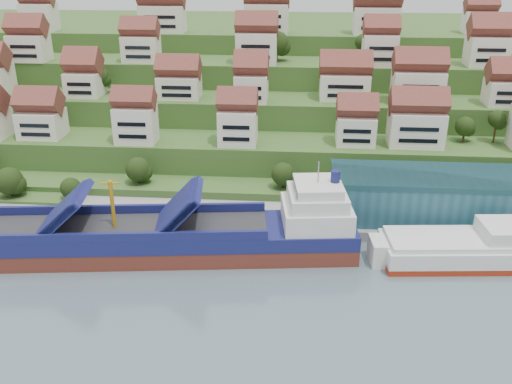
{
  "coord_description": "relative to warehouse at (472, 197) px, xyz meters",
  "views": [
    {
      "loc": [
        14.37,
        -98.21,
        57.18
      ],
      "look_at": [
        5.58,
        14.0,
        8.0
      ],
      "focal_mm": 40.0,
      "sensor_mm": 36.0,
      "label": 1
    }
  ],
  "objects": [
    {
      "name": "quay",
      "position": [
        -32.0,
        -2.0,
        -6.1
      ],
      "size": [
        180.0,
        14.0,
        2.2
      ],
      "primitive_type": "cube",
      "color": "gray",
      "rests_on": "ground"
    },
    {
      "name": "flagpole",
      "position": [
        -33.89,
        -7.0,
        -0.32
      ],
      "size": [
        1.28,
        0.16,
        8.0
      ],
      "color": "gray",
      "rests_on": "quay"
    },
    {
      "name": "hillside",
      "position": [
        -52.0,
        86.55,
        3.46
      ],
      "size": [
        260.0,
        128.0,
        31.0
      ],
      "color": "#2D4C1E",
      "rests_on": "ground"
    },
    {
      "name": "cargo_ship",
      "position": [
        -66.25,
        -17.29,
        -3.63
      ],
      "size": [
        86.86,
        23.08,
        19.15
      ],
      "rotation": [
        0.0,
        0.0,
        0.11
      ],
      "color": "#5E271C",
      "rests_on": "ground"
    },
    {
      "name": "hillside_village",
      "position": [
        -49.63,
        43.56,
        17.16
      ],
      "size": [
        159.62,
        63.52,
        28.96
      ],
      "color": "silver",
      "rests_on": "ground"
    },
    {
      "name": "second_ship",
      "position": [
        -4.87,
        -15.45,
        -4.55
      ],
      "size": [
        31.11,
        13.82,
        8.77
      ],
      "rotation": [
        0.0,
        0.0,
        0.09
      ],
      "color": "maroon",
      "rests_on": "ground"
    },
    {
      "name": "warehouse",
      "position": [
        0.0,
        0.0,
        0.0
      ],
      "size": [
        60.0,
        15.0,
        10.0
      ],
      "primitive_type": "cube",
      "color": "#255564",
      "rests_on": "quay"
    },
    {
      "name": "ground",
      "position": [
        -52.0,
        -17.0,
        -7.2
      ],
      "size": [
        300.0,
        300.0,
        0.0
      ],
      "primitive_type": "plane",
      "color": "slate",
      "rests_on": "ground"
    },
    {
      "name": "hillside_trees",
      "position": [
        -62.74,
        26.12,
        9.03
      ],
      "size": [
        137.08,
        62.66,
        30.77
      ],
      "color": "#213712",
      "rests_on": "ground"
    }
  ]
}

